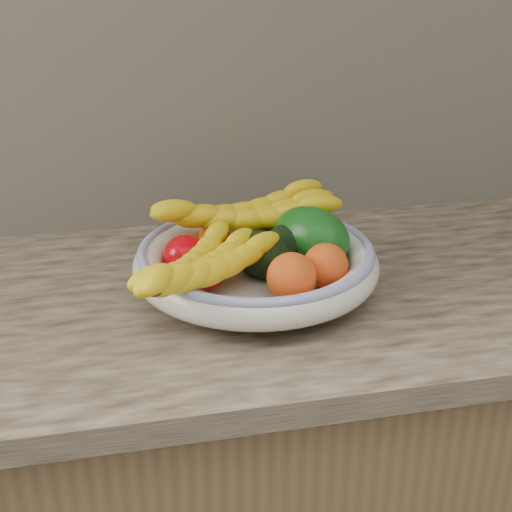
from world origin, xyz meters
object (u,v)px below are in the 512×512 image
object	(u,v)px
fruit_bowl	(256,263)
green_mango	(311,237)
banana_bunch_front	(201,272)
banana_bunch_back	(245,219)

from	to	relation	value
fruit_bowl	green_mango	bearing A→B (deg)	11.27
green_mango	banana_bunch_front	world-z (taller)	green_mango
green_mango	banana_bunch_back	size ratio (longest dim) A/B	0.43
green_mango	fruit_bowl	bearing A→B (deg)	155.26
fruit_bowl	banana_bunch_front	size ratio (longest dim) A/B	1.26
banana_bunch_front	green_mango	bearing A→B (deg)	-20.28
fruit_bowl	banana_bunch_front	xyz separation A→B (m)	(-0.10, -0.09, 0.03)
fruit_bowl	banana_bunch_back	xyz separation A→B (m)	(0.00, 0.09, 0.04)
green_mango	banana_bunch_back	world-z (taller)	green_mango
banana_bunch_back	banana_bunch_front	world-z (taller)	banana_bunch_back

